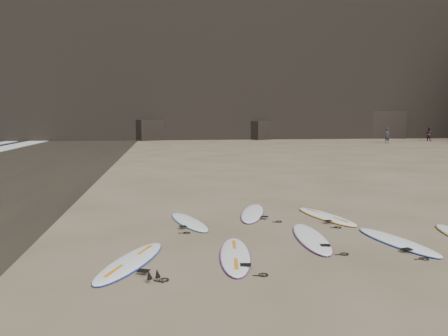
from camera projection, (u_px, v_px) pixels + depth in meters
The scene contains 10 objects.
ground at pixel (328, 244), 10.47m from camera, with size 240.00×240.00×0.00m, color #897559.
surfboard_0 at pixel (130, 261), 9.05m from camera, with size 0.66×2.75×0.10m, color white.
surfboard_1 at pixel (235, 255), 9.46m from camera, with size 0.64×2.65×0.10m, color white.
surfboard_2 at pixel (311, 238), 10.79m from camera, with size 0.67×2.79×0.10m, color white.
surfboard_3 at pixel (397, 241), 10.50m from camera, with size 0.64×2.65×0.10m, color white.
surfboard_5 at pixel (189, 222), 12.46m from camera, with size 0.59×2.44×0.09m, color white.
surfboard_6 at pixel (253, 213), 13.55m from camera, with size 0.64×2.65×0.10m, color white.
surfboard_7 at pixel (326, 216), 13.11m from camera, with size 0.64×2.65×0.10m, color white.
person_a at pixel (388, 135), 47.56m from camera, with size 0.62×0.41×1.71m, color black.
person_b at pixel (429, 134), 51.57m from camera, with size 0.80×0.62×1.65m, color black.
Camera 1 is at (-3.85, -9.74, 3.07)m, focal length 35.00 mm.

